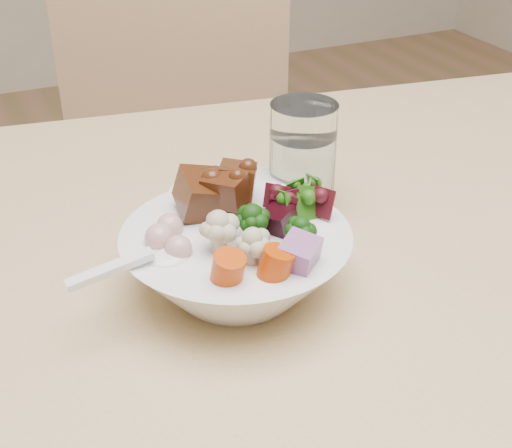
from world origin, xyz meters
The scene contains 6 objects.
dining_table centered at (0.16, 0.06, 0.71)m, with size 1.82×1.19×0.80m.
chair_far centered at (0.01, 0.77, 0.54)m, with size 0.58×0.58×0.95m.
food_bowl centered at (-0.13, 0.12, 0.83)m, with size 0.21×0.21×0.11m.
soup_spoon centered at (-0.22, 0.10, 0.86)m, with size 0.11×0.03×0.02m.
water_glass centered at (-0.01, 0.23, 0.85)m, with size 0.07×0.07×0.12m.
side_bowl centered at (-0.10, 0.21, 0.82)m, with size 0.14×0.14×0.05m, color white, non-canonical shape.
Camera 1 is at (-0.35, -0.39, 1.20)m, focal length 50.00 mm.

